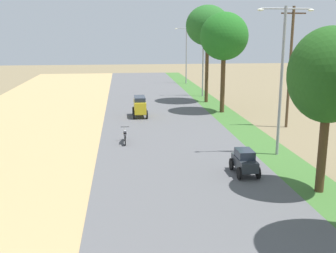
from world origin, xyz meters
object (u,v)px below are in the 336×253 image
at_px(car_hatchback_charcoal, 245,161).
at_px(car_van_yellow, 140,105).
at_px(utility_pole_near, 290,66).
at_px(streetlamp_near, 282,72).
at_px(median_tree_third, 224,37).
at_px(streetlamp_far, 186,51).
at_px(streetlamp_mid, 203,53).
at_px(median_tree_fourth, 208,26).
at_px(motorbike_ahead_fourth, 125,135).
at_px(median_tree_second, 329,76).

bearing_deg(car_hatchback_charcoal, car_van_yellow, 107.02).
bearing_deg(utility_pole_near, streetlamp_near, -116.15).
bearing_deg(median_tree_third, streetlamp_far, 89.78).
bearing_deg(streetlamp_mid, median_tree_third, -90.50).
xyz_separation_m(utility_pole_near, car_van_yellow, (-10.72, 4.75, -3.53)).
distance_m(median_tree_fourth, streetlamp_near, 18.46).
distance_m(streetlamp_mid, streetlamp_far, 11.55).
bearing_deg(streetlamp_near, median_tree_third, 90.36).
relative_size(streetlamp_mid, car_van_yellow, 3.38).
bearing_deg(car_hatchback_charcoal, streetlamp_far, 85.52).
bearing_deg(streetlamp_near, motorbike_ahead_fourth, 158.01).
xyz_separation_m(streetlamp_near, car_hatchback_charcoal, (-2.87, -3.08, -4.04)).
bearing_deg(motorbike_ahead_fourth, utility_pole_near, 15.49).
height_order(median_tree_fourth, motorbike_ahead_fourth, median_tree_fourth).
relative_size(median_tree_second, streetlamp_far, 0.95).
relative_size(median_tree_third, utility_pole_near, 0.98).
xyz_separation_m(median_tree_second, car_hatchback_charcoal, (-2.66, 2.52, -4.42)).
xyz_separation_m(streetlamp_mid, utility_pole_near, (3.36, -15.22, -0.17)).
relative_size(streetlamp_near, car_hatchback_charcoal, 4.12).
bearing_deg(utility_pole_near, streetlamp_far, 97.15).
height_order(median_tree_second, motorbike_ahead_fourth, median_tree_second).
relative_size(median_tree_second, car_van_yellow, 2.97).
xyz_separation_m(streetlamp_far, motorbike_ahead_fourth, (-8.67, -30.10, -3.85)).
bearing_deg(utility_pole_near, median_tree_second, -106.03).
bearing_deg(car_van_yellow, car_hatchback_charcoal, -72.98).
height_order(streetlamp_near, utility_pole_near, utility_pole_near).
distance_m(median_tree_second, motorbike_ahead_fourth, 13.25).
height_order(streetlamp_near, motorbike_ahead_fourth, streetlamp_near).
xyz_separation_m(median_tree_second, utility_pole_near, (3.57, 12.43, -0.61)).
height_order(median_tree_third, car_hatchback_charcoal, median_tree_third).
distance_m(median_tree_fourth, streetlamp_mid, 4.74).
bearing_deg(median_tree_fourth, utility_pole_near, -71.92).
distance_m(streetlamp_far, utility_pole_near, 26.98).
distance_m(utility_pole_near, car_hatchback_charcoal, 12.31).
distance_m(median_tree_fourth, car_van_yellow, 11.64).
distance_m(median_tree_second, streetlamp_mid, 27.66).
bearing_deg(median_tree_fourth, median_tree_third, -86.92).
height_order(utility_pole_near, car_van_yellow, utility_pole_near).
xyz_separation_m(median_tree_second, streetlamp_far, (0.22, 39.20, -0.75)).
height_order(median_tree_third, utility_pole_near, utility_pole_near).
bearing_deg(median_tree_third, streetlamp_near, -89.64).
xyz_separation_m(median_tree_fourth, utility_pole_near, (3.73, -11.42, -2.96)).
height_order(median_tree_second, streetlamp_far, streetlamp_far).
bearing_deg(median_tree_third, motorbike_ahead_fourth, -132.63).
xyz_separation_m(streetlamp_mid, car_hatchback_charcoal, (-2.87, -25.14, -3.98)).
distance_m(median_tree_third, streetlamp_mid, 9.40).
bearing_deg(median_tree_fourth, motorbike_ahead_fourth, -119.37).
distance_m(median_tree_third, car_van_yellow, 9.23).
bearing_deg(median_tree_third, car_hatchback_charcoal, -99.96).
distance_m(streetlamp_near, utility_pole_near, 7.62).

